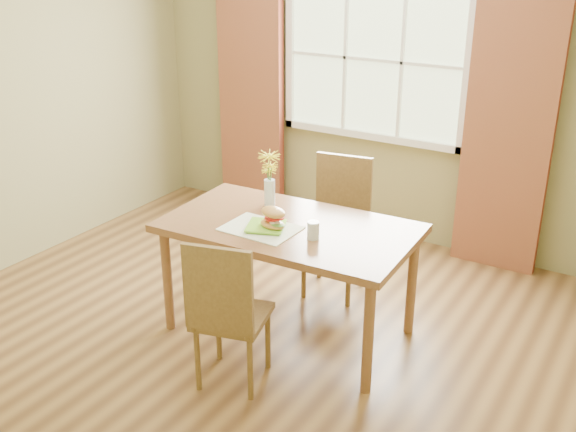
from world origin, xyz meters
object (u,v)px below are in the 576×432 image
(chair_far, at_px, (338,219))
(flower_vase, at_px, (269,174))
(chair_near, at_px, (227,309))
(croissant_sandwich, at_px, (273,218))
(dining_table, at_px, (289,236))
(water_glass, at_px, (313,231))

(chair_far, height_order, flower_vase, flower_vase)
(chair_near, bearing_deg, croissant_sandwich, 80.69)
(croissant_sandwich, bearing_deg, chair_far, 102.73)
(dining_table, height_order, croissant_sandwich, croissant_sandwich)
(dining_table, xyz_separation_m, flower_vase, (-0.28, 0.20, 0.30))
(dining_table, xyz_separation_m, chair_far, (-0.01, 0.70, -0.14))
(croissant_sandwich, relative_size, water_glass, 1.88)
(chair_near, xyz_separation_m, chair_far, (-0.04, 1.40, 0.03))
(dining_table, distance_m, croissant_sandwich, 0.21)
(chair_near, bearing_deg, dining_table, 76.70)
(chair_far, height_order, water_glass, chair_far)
(chair_far, xyz_separation_m, flower_vase, (-0.26, -0.50, 0.44))
(croissant_sandwich, distance_m, water_glass, 0.27)
(dining_table, distance_m, water_glass, 0.29)
(water_glass, height_order, flower_vase, flower_vase)
(dining_table, distance_m, chair_near, 0.72)
(chair_near, height_order, water_glass, chair_near)
(chair_far, bearing_deg, chair_near, -97.88)
(water_glass, relative_size, flower_vase, 0.29)
(chair_near, xyz_separation_m, flower_vase, (-0.30, 0.90, 0.47))
(chair_near, xyz_separation_m, water_glass, (0.21, 0.59, 0.30))
(water_glass, bearing_deg, dining_table, 155.63)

